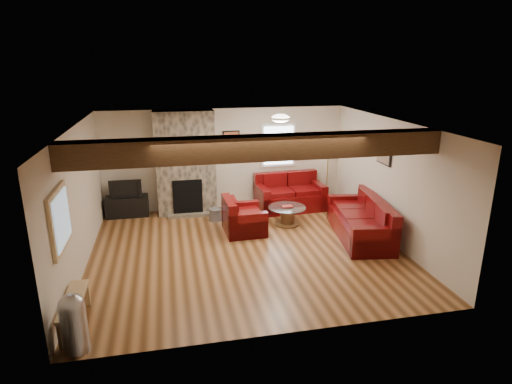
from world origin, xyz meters
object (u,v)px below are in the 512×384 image
(armchair_red, at_px, (244,215))
(tv_cabinet, at_px, (127,206))
(coffee_table, at_px, (287,216))
(television, at_px, (126,188))
(floor_lamp, at_px, (328,154))
(loveseat, at_px, (290,192))
(sofa_three, at_px, (360,218))

(armchair_red, xyz_separation_m, tv_cabinet, (-2.57, 1.56, -0.14))
(coffee_table, relative_size, tv_cabinet, 0.86)
(armchair_red, height_order, coffee_table, armchair_red)
(television, relative_size, floor_lamp, 0.49)
(armchair_red, distance_m, television, 3.02)
(loveseat, height_order, armchair_red, loveseat)
(sofa_three, height_order, tv_cabinet, sofa_three)
(tv_cabinet, xyz_separation_m, television, (0.00, 0.00, 0.46))
(tv_cabinet, bearing_deg, floor_lamp, 0.23)
(loveseat, bearing_deg, armchair_red, -141.43)
(coffee_table, relative_size, floor_lamp, 0.56)
(television, bearing_deg, armchair_red, -31.25)
(floor_lamp, bearing_deg, television, -179.77)
(floor_lamp, bearing_deg, armchair_red, -147.79)
(tv_cabinet, bearing_deg, sofa_three, -25.53)
(armchair_red, bearing_deg, floor_lamp, -59.60)
(sofa_three, bearing_deg, television, -106.72)
(television, bearing_deg, sofa_three, -25.53)
(sofa_three, height_order, armchair_red, sofa_three)
(sofa_three, bearing_deg, loveseat, -146.58)
(sofa_three, xyz_separation_m, television, (-4.91, 2.35, 0.29))
(coffee_table, xyz_separation_m, tv_cabinet, (-3.61, 1.33, 0.04))
(armchair_red, relative_size, tv_cabinet, 0.97)
(coffee_table, distance_m, television, 3.88)
(floor_lamp, bearing_deg, sofa_three, -93.96)
(coffee_table, bearing_deg, floor_lamp, 42.58)
(loveseat, xyz_separation_m, television, (-3.98, 0.30, 0.27))
(floor_lamp, bearing_deg, coffee_table, -137.42)
(sofa_three, height_order, coffee_table, sofa_three)
(sofa_three, relative_size, floor_lamp, 1.44)
(sofa_three, relative_size, armchair_red, 2.29)
(armchair_red, bearing_deg, tv_cabinet, 56.94)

